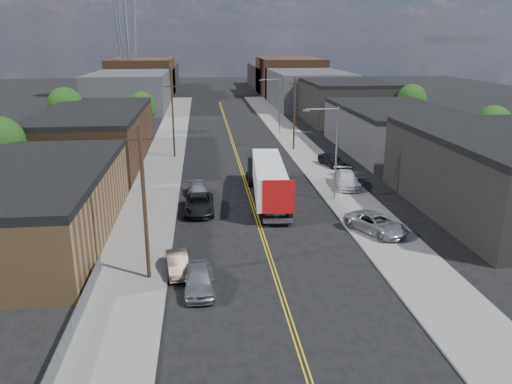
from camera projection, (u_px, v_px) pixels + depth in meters
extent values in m
plane|color=black|center=(230.00, 135.00, 80.69)|extent=(260.00, 260.00, 0.00)
cube|color=gold|center=(237.00, 156.00, 66.43)|extent=(0.32, 120.00, 0.01)
cube|color=slate|center=(165.00, 157.00, 65.43)|extent=(5.00, 140.00, 0.15)
cube|color=slate|center=(307.00, 154.00, 67.39)|extent=(5.00, 140.00, 0.15)
cube|color=brown|center=(28.00, 208.00, 38.17)|extent=(12.00, 22.00, 5.00)
cube|color=black|center=(23.00, 173.00, 37.35)|extent=(12.00, 22.00, 0.60)
cube|color=#482E1C|center=(95.00, 138.00, 62.74)|extent=(12.00, 26.00, 6.00)
cube|color=black|center=(92.00, 112.00, 61.77)|extent=(12.00, 26.00, 0.60)
cube|color=black|center=(505.00, 177.00, 43.99)|extent=(14.00, 22.00, 6.50)
cube|color=black|center=(511.00, 137.00, 42.95)|extent=(14.00, 22.00, 0.60)
cube|color=navy|center=(432.00, 175.00, 43.19)|extent=(0.30, 20.00, 0.80)
cube|color=#313133|center=(395.00, 131.00, 68.85)|extent=(14.00, 24.00, 5.50)
cube|color=black|center=(397.00, 109.00, 67.96)|extent=(14.00, 24.00, 0.60)
cube|color=black|center=(344.00, 103.00, 93.34)|extent=(14.00, 22.00, 7.00)
cube|color=black|center=(345.00, 82.00, 92.23)|extent=(14.00, 22.00, 0.60)
cube|color=#313133|center=(131.00, 91.00, 110.72)|extent=(16.00, 30.00, 8.00)
cube|color=#313133|center=(308.00, 89.00, 114.85)|extent=(16.00, 30.00, 8.00)
cube|color=#482E1C|center=(143.00, 78.00, 134.18)|extent=(16.00, 26.00, 10.00)
cube|color=#482E1C|center=(289.00, 77.00, 138.32)|extent=(16.00, 26.00, 10.00)
cube|color=black|center=(150.00, 78.00, 153.63)|extent=(16.00, 40.00, 7.00)
cube|color=black|center=(278.00, 77.00, 157.77)|extent=(16.00, 40.00, 7.00)
cylinder|color=gray|center=(127.00, 39.00, 121.54)|extent=(0.80, 0.80, 30.00)
cylinder|color=gray|center=(119.00, 39.00, 119.69)|extent=(1.94, 1.94, 29.98)
cylinder|color=gray|center=(134.00, 39.00, 120.05)|extent=(1.94, 1.94, 29.98)
cylinder|color=gray|center=(121.00, 39.00, 123.03)|extent=(1.94, 1.94, 29.98)
cylinder|color=gray|center=(135.00, 39.00, 123.40)|extent=(1.94, 1.94, 29.98)
cylinder|color=gray|center=(336.00, 155.00, 46.93)|extent=(0.18, 0.18, 9.00)
cylinder|color=gray|center=(323.00, 109.00, 45.51)|extent=(3.00, 0.12, 0.12)
cube|color=gray|center=(306.00, 110.00, 45.39)|extent=(0.60, 0.25, 0.18)
cylinder|color=gray|center=(280.00, 107.00, 80.20)|extent=(0.18, 0.18, 9.00)
cylinder|color=gray|center=(271.00, 80.00, 78.78)|extent=(3.00, 0.12, 0.12)
cube|color=gray|center=(261.00, 80.00, 78.66)|extent=(0.60, 0.25, 0.18)
cylinder|color=black|center=(145.00, 206.00, 30.85)|extent=(0.26, 0.26, 10.00)
cube|color=black|center=(140.00, 139.00, 29.62)|extent=(1.60, 0.12, 0.12)
cylinder|color=black|center=(173.00, 120.00, 64.12)|extent=(0.26, 0.26, 10.00)
cube|color=black|center=(171.00, 86.00, 62.89)|extent=(1.60, 0.12, 0.12)
cylinder|color=black|center=(294.00, 114.00, 68.67)|extent=(0.26, 0.26, 10.00)
cube|color=black|center=(295.00, 83.00, 67.44)|extent=(1.60, 0.12, 0.12)
cube|color=slate|center=(72.00, 330.00, 25.62)|extent=(0.02, 16.00, 1.20)
cube|color=slate|center=(70.00, 319.00, 25.44)|extent=(0.05, 16.00, 0.05)
cylinder|color=black|center=(5.00, 175.00, 49.07)|extent=(0.36, 0.36, 4.25)
sphere|color=#13360E|center=(8.00, 149.00, 48.67)|extent=(3.74, 3.74, 3.74)
cylinder|color=black|center=(68.00, 130.00, 72.79)|extent=(0.36, 0.36, 4.50)
sphere|color=#13360E|center=(65.00, 105.00, 71.74)|extent=(5.04, 5.04, 5.04)
sphere|color=#13360E|center=(71.00, 111.00, 72.35)|extent=(3.96, 3.96, 3.96)
sphere|color=#13360E|center=(61.00, 110.00, 71.49)|extent=(3.60, 3.60, 3.60)
cylinder|color=black|center=(143.00, 123.00, 80.59)|extent=(0.36, 0.36, 3.75)
sphere|color=#13360E|center=(142.00, 105.00, 79.71)|extent=(4.20, 4.20, 4.20)
sphere|color=#13360E|center=(146.00, 109.00, 80.28)|extent=(3.30, 3.30, 3.30)
sphere|color=#13360E|center=(138.00, 108.00, 79.44)|extent=(3.00, 3.00, 3.00)
cylinder|color=black|center=(489.00, 150.00, 60.39)|extent=(0.36, 0.36, 4.00)
sphere|color=#13360E|center=(493.00, 124.00, 59.46)|extent=(4.48, 4.48, 4.48)
sphere|color=#13360E|center=(495.00, 130.00, 60.04)|extent=(3.52, 3.52, 3.52)
sphere|color=#13360E|center=(490.00, 130.00, 59.19)|extent=(3.20, 3.20, 3.20)
cylinder|color=black|center=(410.00, 119.00, 83.17)|extent=(0.36, 0.36, 4.25)
sphere|color=#13360E|center=(411.00, 99.00, 82.17)|extent=(4.76, 4.76, 4.76)
sphere|color=#13360E|center=(414.00, 104.00, 82.77)|extent=(3.74, 3.74, 3.74)
sphere|color=#13360E|center=(409.00, 103.00, 81.91)|extent=(3.40, 3.40, 3.40)
cube|color=silver|center=(269.00, 177.00, 46.28)|extent=(3.48, 12.26, 2.82)
cube|color=#B10D10|center=(278.00, 197.00, 40.52)|extent=(2.65, 0.31, 2.84)
cube|color=gray|center=(278.00, 221.00, 41.13)|extent=(2.53, 0.78, 0.25)
cube|color=black|center=(259.00, 169.00, 53.68)|extent=(2.75, 3.40, 3.13)
cylinder|color=black|center=(276.00, 216.00, 42.47)|extent=(2.69, 1.19, 1.01)
cylinder|color=black|center=(259.00, 178.00, 53.99)|extent=(2.59, 1.19, 1.01)
imported|color=#96989A|center=(199.00, 279.00, 30.61)|extent=(1.99, 4.61, 1.55)
imported|color=#866B58|center=(178.00, 264.00, 33.06)|extent=(1.85, 4.05, 1.29)
imported|color=black|center=(199.00, 204.00, 44.57)|extent=(2.62, 5.66, 1.57)
imported|color=#A5A7AA|center=(198.00, 191.00, 48.83)|extent=(2.32, 4.59, 1.28)
imported|color=#A9ACAF|center=(376.00, 223.00, 39.54)|extent=(4.74, 5.97, 1.51)
imported|color=silver|center=(346.00, 179.00, 51.85)|extent=(2.81, 5.71, 1.60)
imported|color=black|center=(331.00, 160.00, 60.53)|extent=(2.89, 4.81, 1.53)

